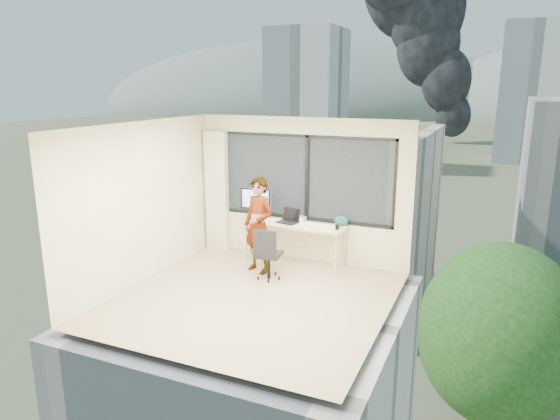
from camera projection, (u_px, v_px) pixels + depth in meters
The scene contains 24 objects.
floor at pixel (254, 298), 7.70m from camera, with size 4.00×4.00×0.01m, color tan.
ceiling at pixel (251, 126), 7.07m from camera, with size 4.00×4.00×0.01m, color white.
wall_front at pixel (172, 257), 5.61m from camera, with size 4.00×0.01×2.60m, color beige.
wall_left at pixel (142, 203), 8.17m from camera, with size 0.01×4.00×2.60m, color beige.
wall_right at pixel (389, 231), 6.61m from camera, with size 0.01×4.00×2.60m, color beige.
window_wall at pixel (305, 178), 9.09m from camera, with size 3.30×0.16×1.55m, color black, non-canonical shape.
curtain at pixel (217, 191), 9.76m from camera, with size 0.45×0.14×2.30m, color beige.
desk at pixel (295, 244), 9.09m from camera, with size 1.80×0.60×0.75m, color tan.
chair at pixel (269, 253), 8.35m from camera, with size 0.46×0.46×0.91m, color black, non-canonical shape.
person at pixel (259, 225), 8.60m from camera, with size 0.60×0.40×1.65m, color #2D2D33.
monitor at pixel (256, 203), 9.28m from camera, with size 0.57×0.12×0.57m, color black, non-canonical shape.
game_console at pixel (297, 218), 9.22m from camera, with size 0.29×0.25×0.07m, color white.
laptop at pixel (288, 216), 9.02m from camera, with size 0.35×0.38×0.23m, color black, non-canonical shape.
cellphone at pixel (260, 221), 9.14m from camera, with size 0.11×0.05×0.01m, color black.
pen_cup at pixel (337, 227), 8.63m from camera, with size 0.07×0.07×0.09m, color black.
handbag at pixel (341, 221), 8.83m from camera, with size 0.24×0.12×0.19m, color #0B453D.
exterior_ground at pixel (485, 159), 117.69m from camera, with size 400.00×400.00×0.04m, color #515B3D.
near_bldg_a at pixel (323, 217), 39.56m from camera, with size 16.00×12.00×14.00m, color beige.
far_tower_a at pixel (307, 99), 105.70m from camera, with size 14.00×14.00×28.00m, color silver.
far_tower_b at pixel (531, 93), 110.91m from camera, with size 13.00×13.00×30.00m, color silver.
far_tower_d at pixel (295, 102), 165.01m from camera, with size 16.00×14.00×22.00m, color silver.
hill_a at pixel (307, 109), 342.04m from camera, with size 288.00×216.00×90.00m, color slate.
tree_a at pixel (193, 274), 35.92m from camera, with size 7.00×7.00×8.00m, color #194B19, non-canonical shape.
tree_b at pixel (496, 353), 24.45m from camera, with size 7.60×7.60×9.00m, color #194B19, non-canonical shape.
Camera 1 is at (3.24, -6.38, 3.18)m, focal length 32.44 mm.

